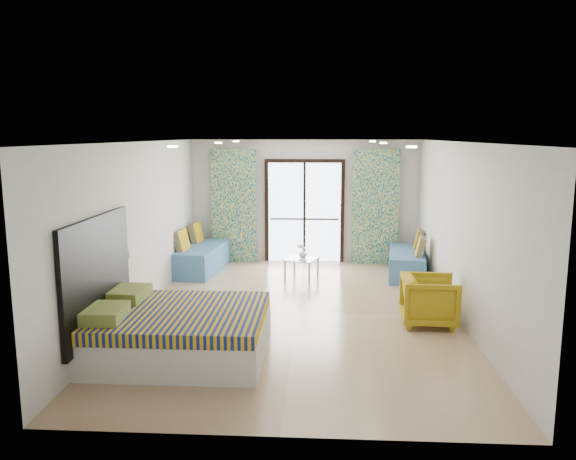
# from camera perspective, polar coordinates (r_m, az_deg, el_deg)

# --- Properties ---
(floor) EXTENTS (5.00, 7.50, 0.01)m
(floor) POSITION_cam_1_polar(r_m,az_deg,el_deg) (9.07, 0.95, -8.37)
(floor) COLOR #A0815F
(floor) RESTS_ON ground
(ceiling) EXTENTS (5.00, 7.50, 0.01)m
(ceiling) POSITION_cam_1_polar(r_m,az_deg,el_deg) (8.62, 1.00, 8.94)
(ceiling) COLOR silver
(ceiling) RESTS_ON ground
(wall_back) EXTENTS (5.00, 0.01, 2.70)m
(wall_back) POSITION_cam_1_polar(r_m,az_deg,el_deg) (12.46, 1.69, 2.95)
(wall_back) COLOR silver
(wall_back) RESTS_ON ground
(wall_front) EXTENTS (5.00, 0.01, 2.70)m
(wall_front) POSITION_cam_1_polar(r_m,az_deg,el_deg) (5.09, -0.80, -7.01)
(wall_front) COLOR silver
(wall_front) RESTS_ON ground
(wall_left) EXTENTS (0.01, 7.50, 2.70)m
(wall_left) POSITION_cam_1_polar(r_m,az_deg,el_deg) (9.19, -14.80, 0.21)
(wall_left) COLOR silver
(wall_left) RESTS_ON ground
(wall_right) EXTENTS (0.01, 7.50, 2.70)m
(wall_right) POSITION_cam_1_polar(r_m,az_deg,el_deg) (9.00, 17.09, -0.09)
(wall_right) COLOR silver
(wall_right) RESTS_ON ground
(balcony_door) EXTENTS (1.76, 0.08, 2.28)m
(balcony_door) POSITION_cam_1_polar(r_m,az_deg,el_deg) (12.44, 1.68, 2.51)
(balcony_door) COLOR black
(balcony_door) RESTS_ON floor
(balcony_rail) EXTENTS (1.52, 0.03, 0.04)m
(balcony_rail) POSITION_cam_1_polar(r_m,az_deg,el_deg) (12.49, 1.68, 1.12)
(balcony_rail) COLOR #595451
(balcony_rail) RESTS_ON balcony_door
(curtain_left) EXTENTS (1.00, 0.10, 2.50)m
(curtain_left) POSITION_cam_1_polar(r_m,az_deg,el_deg) (12.43, -5.50, 2.43)
(curtain_left) COLOR silver
(curtain_left) RESTS_ON floor
(curtain_right) EXTENTS (1.00, 0.10, 2.50)m
(curtain_right) POSITION_cam_1_polar(r_m,az_deg,el_deg) (12.34, 8.88, 2.31)
(curtain_right) COLOR silver
(curtain_right) RESTS_ON floor
(downlight_a) EXTENTS (0.12, 0.12, 0.02)m
(downlight_a) POSITION_cam_1_polar(r_m,az_deg,el_deg) (6.84, -11.64, 8.30)
(downlight_a) COLOR #FFE0B2
(downlight_a) RESTS_ON ceiling
(downlight_b) EXTENTS (0.12, 0.12, 0.02)m
(downlight_b) POSITION_cam_1_polar(r_m,az_deg,el_deg) (6.70, 12.45, 8.25)
(downlight_b) COLOR #FFE0B2
(downlight_b) RESTS_ON ceiling
(downlight_c) EXTENTS (0.12, 0.12, 0.02)m
(downlight_c) POSITION_cam_1_polar(r_m,az_deg,el_deg) (9.77, -7.08, 8.79)
(downlight_c) COLOR #FFE0B2
(downlight_c) RESTS_ON ceiling
(downlight_d) EXTENTS (0.12, 0.12, 0.02)m
(downlight_d) POSITION_cam_1_polar(r_m,az_deg,el_deg) (9.67, 9.66, 8.72)
(downlight_d) COLOR #FFE0B2
(downlight_d) RESTS_ON ceiling
(downlight_e) EXTENTS (0.12, 0.12, 0.02)m
(downlight_e) POSITION_cam_1_polar(r_m,az_deg,el_deg) (11.75, -5.31, 8.96)
(downlight_e) COLOR #FFE0B2
(downlight_e) RESTS_ON ceiling
(downlight_f) EXTENTS (0.12, 0.12, 0.02)m
(downlight_f) POSITION_cam_1_polar(r_m,az_deg,el_deg) (11.66, 8.59, 8.89)
(downlight_f) COLOR #FFE0B2
(downlight_f) RESTS_ON ceiling
(headboard) EXTENTS (0.06, 2.10, 1.50)m
(headboard) POSITION_cam_1_polar(r_m,az_deg,el_deg) (7.53, -18.75, -4.36)
(headboard) COLOR black
(headboard) RESTS_ON floor
(switch_plate) EXTENTS (0.02, 0.10, 0.10)m
(switch_plate) POSITION_cam_1_polar(r_m,az_deg,el_deg) (8.68, -15.75, -2.40)
(switch_plate) COLOR silver
(switch_plate) RESTS_ON wall_left
(bed) EXTENTS (2.22, 1.81, 0.76)m
(bed) POSITION_cam_1_polar(r_m,az_deg,el_deg) (7.44, -11.32, -10.09)
(bed) COLOR silver
(bed) RESTS_ON floor
(daybed_left) EXTENTS (0.95, 1.98, 0.94)m
(daybed_left) POSITION_cam_1_polar(r_m,az_deg,el_deg) (11.82, -8.82, -2.73)
(daybed_left) COLOR teal
(daybed_left) RESTS_ON floor
(daybed_right) EXTENTS (0.90, 1.84, 0.87)m
(daybed_right) POSITION_cam_1_polar(r_m,az_deg,el_deg) (11.59, 12.02, -3.19)
(daybed_right) COLOR teal
(daybed_right) RESTS_ON floor
(coffee_table) EXTENTS (0.74, 0.74, 0.67)m
(coffee_table) POSITION_cam_1_polar(r_m,az_deg,el_deg) (11.15, 1.39, -3.10)
(coffee_table) COLOR silver
(coffee_table) RESTS_ON floor
(vase) EXTENTS (0.18, 0.18, 0.16)m
(vase) POSITION_cam_1_polar(r_m,az_deg,el_deg) (11.18, 1.52, -2.42)
(vase) COLOR white
(vase) RESTS_ON coffee_table
(armchair) EXTENTS (0.77, 0.82, 0.81)m
(armchair) POSITION_cam_1_polar(r_m,az_deg,el_deg) (8.68, 14.18, -6.72)
(armchair) COLOR #AA8E15
(armchair) RESTS_ON floor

